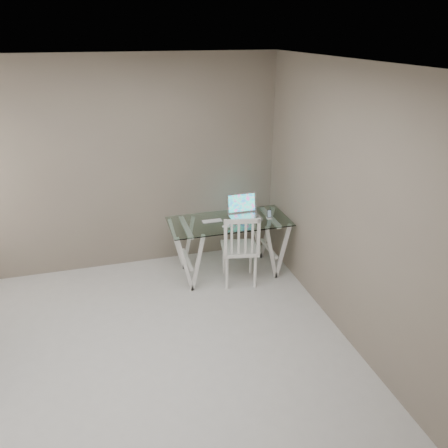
% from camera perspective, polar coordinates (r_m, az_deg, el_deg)
% --- Properties ---
extents(room, '(4.50, 4.52, 2.71)m').
position_cam_1_polar(room, '(3.42, -12.16, 2.62)').
color(room, '#B8B5B0').
rests_on(room, ground).
extents(desk, '(1.50, 0.70, 0.75)m').
position_cam_1_polar(desk, '(5.60, 0.64, -2.97)').
color(desk, silver).
rests_on(desk, ground).
extents(chair, '(0.50, 0.50, 0.94)m').
position_cam_1_polar(chair, '(5.30, 2.16, -3.01)').
color(chair, white).
rests_on(chair, ground).
extents(laptop, '(0.39, 0.32, 0.27)m').
position_cam_1_polar(laptop, '(5.57, 2.59, 1.69)').
color(laptop, silver).
rests_on(laptop, desk).
extents(keyboard, '(0.26, 0.11, 0.01)m').
position_cam_1_polar(keyboard, '(5.43, -1.57, 0.39)').
color(keyboard, silver).
rests_on(keyboard, desk).
extents(mouse, '(0.11, 0.06, 0.03)m').
position_cam_1_polar(mouse, '(5.25, 0.30, -0.29)').
color(mouse, white).
rests_on(mouse, desk).
extents(phone_dock, '(0.06, 0.06, 0.12)m').
position_cam_1_polar(phone_dock, '(5.53, 5.94, 1.03)').
color(phone_dock, white).
rests_on(phone_dock, desk).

